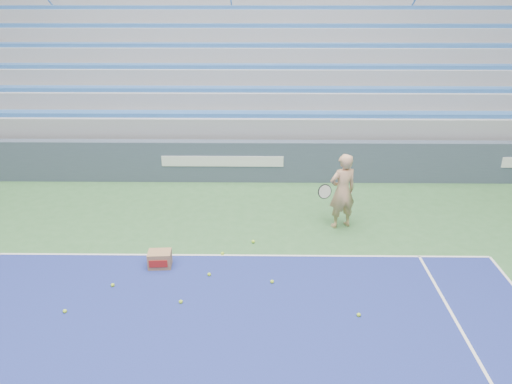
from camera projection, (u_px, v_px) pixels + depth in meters
sponsor_barrier at (223, 161)px, 13.23m from camera, size 30.00×0.32×1.10m
bleachers at (233, 60)px, 17.79m from camera, size 31.00×9.15×7.30m
tennis_player at (342, 191)px, 10.61m from camera, size 0.96×0.91×1.67m
ball_box at (160, 259)px, 9.33m from camera, size 0.44×0.35×0.32m
tennis_ball_0 at (272, 282)px, 8.86m from camera, size 0.07×0.07×0.07m
tennis_ball_1 at (253, 242)px, 10.23m from camera, size 0.07×0.07×0.07m
tennis_ball_2 at (222, 254)px, 9.78m from camera, size 0.07×0.07×0.07m
tennis_ball_3 at (209, 274)px, 9.08m from camera, size 0.07×0.07×0.07m
tennis_ball_4 at (65, 311)px, 8.07m from camera, size 0.07×0.07×0.07m
tennis_ball_5 at (113, 285)px, 8.76m from camera, size 0.07×0.07×0.07m
tennis_ball_6 at (181, 302)px, 8.31m from camera, size 0.07×0.07×0.07m
tennis_ball_7 at (359, 315)px, 7.98m from camera, size 0.07×0.07×0.07m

